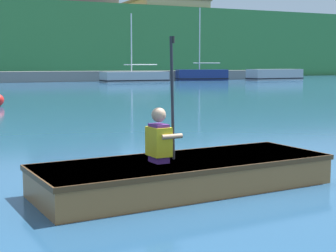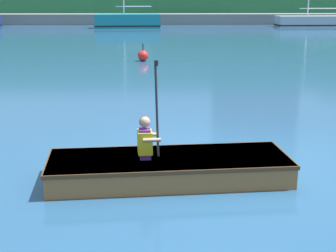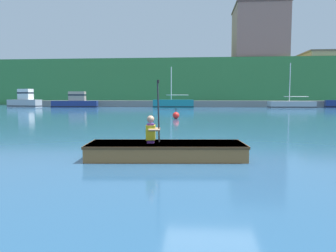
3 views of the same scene
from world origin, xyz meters
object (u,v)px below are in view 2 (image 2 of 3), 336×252
(rowboat_foreground, at_px, (172,167))
(person_paddler, at_px, (146,139))
(moored_boat_dock_west_end, at_px, (311,21))
(channel_buoy, at_px, (143,56))
(moored_boat_dock_center_far, at_px, (127,21))

(rowboat_foreground, distance_m, person_paddler, 0.60)
(moored_boat_dock_west_end, relative_size, channel_buoy, 7.98)
(moored_boat_dock_center_far, bearing_deg, rowboat_foreground, -85.91)
(rowboat_foreground, xyz_separation_m, channel_buoy, (-0.75, 13.98, 0.01))
(person_paddler, height_order, channel_buoy, person_paddler)
(person_paddler, bearing_deg, channel_buoy, 91.46)
(moored_boat_dock_west_end, distance_m, moored_boat_dock_center_far, 15.18)
(moored_boat_dock_center_far, height_order, channel_buoy, moored_boat_dock_center_far)
(moored_boat_dock_center_far, relative_size, person_paddler, 3.65)
(rowboat_foreground, relative_size, person_paddler, 2.61)
(moored_boat_dock_west_end, bearing_deg, rowboat_foreground, -109.47)
(rowboat_foreground, height_order, person_paddler, person_paddler)
(moored_boat_dock_west_end, bearing_deg, moored_boat_dock_center_far, -175.29)
(moored_boat_dock_center_far, bearing_deg, person_paddler, -86.57)
(moored_boat_dock_west_end, height_order, moored_boat_dock_center_far, moored_boat_dock_west_end)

